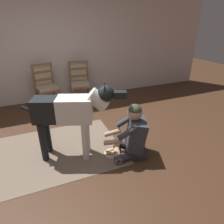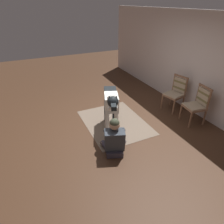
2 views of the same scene
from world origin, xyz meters
TOP-DOWN VIEW (x-y plane):
  - ground_plane at (0.00, 0.00)m, footprint 15.65×15.65m
  - back_wall at (0.00, 2.49)m, footprint 9.04×0.10m
  - area_rug at (-0.17, 0.17)m, footprint 1.91×1.48m
  - dining_chair_left_of_pair at (-0.12, 2.07)m, footprint 0.54×0.54m
  - dining_chair_right_of_pair at (0.67, 2.07)m, footprint 0.52×0.52m
  - person_sitting_on_floor at (0.86, -0.34)m, footprint 0.70×0.61m
  - large_dog at (0.05, -0.03)m, footprint 1.37×0.63m
  - hot_dog_on_plate at (0.58, -0.23)m, footprint 0.24×0.24m

SIDE VIEW (x-z plane):
  - ground_plane at x=0.00m, z-range 0.00..0.00m
  - area_rug at x=-0.17m, z-range 0.00..0.01m
  - hot_dog_on_plate at x=0.58m, z-range -0.01..0.06m
  - person_sitting_on_floor at x=0.86m, z-range -0.08..0.75m
  - dining_chair_left_of_pair at x=-0.12m, z-range 0.05..1.03m
  - dining_chair_right_of_pair at x=0.67m, z-range 0.05..1.03m
  - large_dog at x=0.05m, z-range 0.17..1.29m
  - back_wall at x=0.00m, z-range 0.00..2.60m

